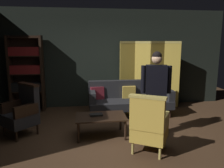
# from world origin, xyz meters

# --- Properties ---
(ground_plane) EXTENTS (10.00, 10.00, 0.00)m
(ground_plane) POSITION_xyz_m (0.00, 0.00, 0.00)
(ground_plane) COLOR #3D2819
(back_wall) EXTENTS (7.20, 0.10, 2.80)m
(back_wall) POSITION_xyz_m (0.00, 2.45, 1.40)
(back_wall) COLOR black
(back_wall) RESTS_ON ground_plane
(folding_screen) EXTENTS (1.71, 0.34, 1.90)m
(folding_screen) POSITION_xyz_m (1.27, 2.10, 0.99)
(folding_screen) COLOR #B29338
(folding_screen) RESTS_ON ground_plane
(bookshelf) EXTENTS (0.90, 0.32, 2.05)m
(bookshelf) POSITION_xyz_m (-2.15, 2.19, 1.08)
(bookshelf) COLOR black
(bookshelf) RESTS_ON ground_plane
(velvet_couch) EXTENTS (2.12, 0.78, 0.88)m
(velvet_couch) POSITION_xyz_m (0.55, 1.45, 0.45)
(velvet_couch) COLOR black
(velvet_couch) RESTS_ON ground_plane
(coffee_table) EXTENTS (1.00, 0.64, 0.42)m
(coffee_table) POSITION_xyz_m (-0.31, 0.19, 0.37)
(coffee_table) COLOR black
(coffee_table) RESTS_ON ground_plane
(armchair_gilt_accent) EXTENTS (0.79, 0.79, 1.04)m
(armchair_gilt_accent) POSITION_xyz_m (0.44, -0.61, 0.49)
(armchair_gilt_accent) COLOR tan
(armchair_gilt_accent) RESTS_ON ground_plane
(armchair_wing_left) EXTENTS (0.82, 0.82, 1.04)m
(armchair_wing_left) POSITION_xyz_m (-1.88, 0.50, 0.49)
(armchair_wing_left) COLOR black
(armchair_wing_left) RESTS_ON ground_plane
(standing_figure) EXTENTS (0.58, 0.29, 1.70)m
(standing_figure) POSITION_xyz_m (0.76, 0.05, 1.03)
(standing_figure) COLOR black
(standing_figure) RESTS_ON ground_plane
(book_black_cloth) EXTENTS (0.26, 0.16, 0.04)m
(book_black_cloth) POSITION_xyz_m (-0.40, 0.22, 0.44)
(book_black_cloth) COLOR black
(book_black_cloth) RESTS_ON coffee_table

